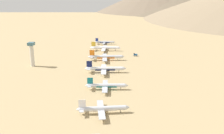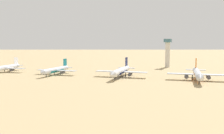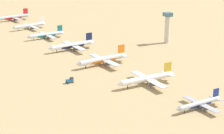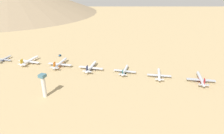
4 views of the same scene
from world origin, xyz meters
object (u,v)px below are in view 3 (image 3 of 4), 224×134
parked_jet_1 (30,26)px  parked_jet_5 (147,79)px  parked_jet_3 (72,45)px  parked_jet_2 (46,35)px  parked_jet_0 (13,17)px  parked_jet_6 (200,103)px  service_truck (70,80)px  parked_jet_4 (103,59)px  control_tower (167,26)px

parked_jet_1 → parked_jet_5: (-30.56, 207.71, 0.56)m
parked_jet_3 → parked_jet_5: (-16.57, 106.02, 0.02)m
parked_jet_3 → parked_jet_5: bearing=98.9°
parked_jet_1 → parked_jet_2: (-4.67, 49.98, -0.06)m
parked_jet_3 → parked_jet_5: 107.31m
parked_jet_0 → parked_jet_6: 314.32m
parked_jet_0 → service_truck: size_ratio=8.37×
parked_jet_2 → parked_jet_5: size_ratio=0.87×
parked_jet_5 → parked_jet_0: bearing=-81.9°
parked_jet_5 → parked_jet_6: (-7.98, 48.04, -1.18)m
parked_jet_2 → parked_jet_3: bearing=100.2°
service_truck → parked_jet_0: bearing=-92.3°
parked_jet_4 → service_truck: 46.75m
parked_jet_3 → parked_jet_4: bearing=97.8°
parked_jet_1 → parked_jet_2: 50.20m
parked_jet_1 → service_truck: 182.36m
control_tower → parked_jet_2: bearing=-33.2°
parked_jet_2 → service_truck: size_ratio=7.48×
parked_jet_5 → parked_jet_4: bearing=-80.0°
parked_jet_3 → service_truck: size_ratio=8.61×
parked_jet_4 → service_truck: parked_jet_4 is taller
control_tower → parked_jet_5: bearing=50.9°
parked_jet_4 → parked_jet_6: 103.41m
control_tower → parked_jet_1: bearing=-47.7°
parked_jet_1 → parked_jet_0: bearing=-82.7°
parked_jet_3 → parked_jet_1: bearing=-82.2°
parked_jet_4 → parked_jet_6: (-17.45, 101.92, -1.27)m
parked_jet_6 → service_truck: parked_jet_6 is taller
parked_jet_1 → parked_jet_2: bearing=95.3°
parked_jet_2 → parked_jet_0: bearing=-83.6°
parked_jet_6 → service_truck: size_ratio=6.41×
parked_jet_3 → control_tower: (-91.22, 14.07, 11.92)m
control_tower → service_truck: bearing=28.4°
parked_jet_2 → parked_jet_5: parked_jet_5 is taller
parked_jet_1 → parked_jet_3: parked_jet_3 is taller
parked_jet_3 → parked_jet_6: bearing=99.1°
parked_jet_4 → control_tower: control_tower is taller
parked_jet_2 → parked_jet_5: (-25.89, 157.73, 0.62)m
parked_jet_4 → parked_jet_1: bearing=-82.2°
parked_jet_0 → parked_jet_4: (-28.16, 209.08, 0.19)m
parked_jet_6 → parked_jet_0: bearing=-81.7°
parked_jet_0 → control_tower: size_ratio=1.56×
service_truck → parked_jet_4: bearing=-143.5°
parked_jet_1 → parked_jet_5: bearing=98.4°
parked_jet_4 → service_truck: size_ratio=8.79×
parked_jet_5 → parked_jet_6: bearing=99.4°
parked_jet_3 → parked_jet_4: (-7.10, 52.14, 0.10)m
parked_jet_0 → parked_jet_6: bearing=98.3°
parked_jet_0 → parked_jet_3: (-21.06, 156.93, 0.09)m
control_tower → parked_jet_4: bearing=24.3°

